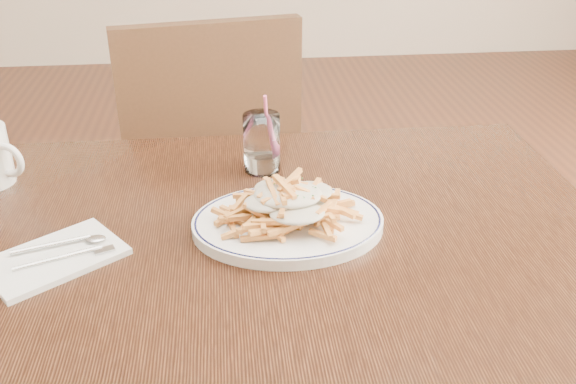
{
  "coord_description": "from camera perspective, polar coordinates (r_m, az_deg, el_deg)",
  "views": [
    {
      "loc": [
        -0.05,
        -0.92,
        1.31
      ],
      "look_at": [
        0.05,
        -0.01,
        0.82
      ],
      "focal_mm": 40.0,
      "sensor_mm": 36.0,
      "label": 1
    }
  ],
  "objects": [
    {
      "name": "napkin",
      "position": [
        1.06,
        -20.02,
        -5.53
      ],
      "size": [
        0.23,
        0.22,
        0.01
      ],
      "primitive_type": "cube",
      "rotation": [
        0.0,
        0.0,
        0.63
      ],
      "color": "silver",
      "rests_on": "table"
    },
    {
      "name": "cutlery",
      "position": [
        1.06,
        -20.04,
        -5.03
      ],
      "size": [
        0.16,
        0.11,
        0.01
      ],
      "color": "silver",
      "rests_on": "napkin"
    },
    {
      "name": "chair_far",
      "position": [
        1.76,
        -7.06,
        2.3
      ],
      "size": [
        0.52,
        0.52,
        0.96
      ],
      "color": "black",
      "rests_on": "ground"
    },
    {
      "name": "table",
      "position": [
        1.12,
        -2.53,
        -6.67
      ],
      "size": [
        1.2,
        0.8,
        0.75
      ],
      "color": "black",
      "rests_on": "ground"
    },
    {
      "name": "fries_plate",
      "position": [
        1.07,
        -0.0,
        -2.78
      ],
      "size": [
        0.38,
        0.35,
        0.02
      ],
      "color": "white",
      "rests_on": "table"
    },
    {
      "name": "water_glass",
      "position": [
        1.25,
        -2.33,
        4.09
      ],
      "size": [
        0.07,
        0.07,
        0.16
      ],
      "color": "white",
      "rests_on": "table"
    },
    {
      "name": "loaded_fries",
      "position": [
        1.05,
        0.0,
        -0.76
      ],
      "size": [
        0.25,
        0.22,
        0.06
      ],
      "color": "#CD883E",
      "rests_on": "fries_plate"
    }
  ]
}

